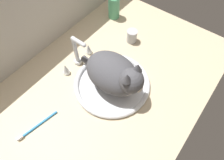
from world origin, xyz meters
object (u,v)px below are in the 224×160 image
sink_basin (112,83)px  faucet (77,54)px  metal_jar (132,36)px  toothbrush (37,126)px  cat (115,74)px  soap_pump_bottle (114,7)px

sink_basin → faucet: (0.00, 21.49, 6.06)cm
metal_jar → sink_basin: bearing=-162.8°
sink_basin → metal_jar: bearing=17.2°
sink_basin → metal_jar: metal_jar is taller
metal_jar → toothbrush: metal_jar is taller
faucet → toothbrush: (-35.96, -9.17, -6.45)cm
faucet → cat: size_ratio=0.55×
cat → toothbrush: bearing=158.2°
soap_pump_bottle → metal_jar: (-10.42, -20.32, -3.50)cm
soap_pump_bottle → metal_jar: soap_pump_bottle is taller
sink_basin → toothbrush: sink_basin is taller
faucet → cat: bearing=-90.4°
sink_basin → soap_pump_bottle: (40.31, 29.58, 6.05)cm
cat → faucet: bearing=89.6°
cat → soap_pump_bottle: 51.44cm
soap_pump_bottle → sink_basin: bearing=-143.7°
cat → soap_pump_bottle: bearing=37.9°
sink_basin → metal_jar: 31.39cm
faucet → metal_jar: bearing=-22.3°
sink_basin → cat: (-0.17, -1.99, 9.43)cm
faucet → soap_pump_bottle: faucet is taller
cat → soap_pump_bottle: size_ratio=1.99×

